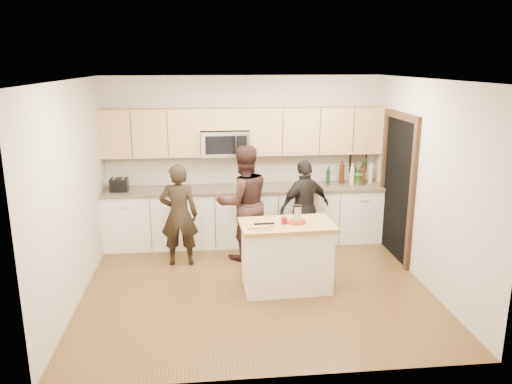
{
  "coord_description": "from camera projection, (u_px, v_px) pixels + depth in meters",
  "views": [
    {
      "loc": [
        -0.64,
        -6.1,
        2.91
      ],
      "look_at": [
        0.04,
        0.35,
        1.21
      ],
      "focal_mm": 35.0,
      "sensor_mm": 36.0,
      "label": 1
    }
  ],
  "objects": [
    {
      "name": "doorway",
      "position": [
        398.0,
        182.0,
        7.47
      ],
      "size": [
        0.06,
        1.25,
        2.2
      ],
      "color": "black",
      "rests_on": "ground"
    },
    {
      "name": "toaster",
      "position": [
        119.0,
        185.0,
        7.82
      ],
      "size": [
        0.27,
        0.24,
        0.2
      ],
      "color": "black",
      "rests_on": "back_cabinetry"
    },
    {
      "name": "tongs",
      "position": [
        264.0,
        224.0,
        6.29
      ],
      "size": [
        0.26,
        0.04,
        0.02
      ],
      "primitive_type": "cube",
      "rotation": [
        0.0,
        0.0,
        0.05
      ],
      "color": "black",
      "rests_on": "cutting_board"
    },
    {
      "name": "box_grater",
      "position": [
        297.0,
        213.0,
        6.37
      ],
      "size": [
        0.1,
        0.07,
        0.22
      ],
      "color": "silver",
      "rests_on": "red_plate"
    },
    {
      "name": "woman_center",
      "position": [
        244.0,
        203.0,
        7.44
      ],
      "size": [
        0.98,
        0.84,
        1.73
      ],
      "primitive_type": "imported",
      "rotation": [
        0.0,
        0.0,
        3.39
      ],
      "color": "black",
      "rests_on": "ground"
    },
    {
      "name": "room_shell",
      "position": [
        256.0,
        159.0,
        6.24
      ],
      "size": [
        4.52,
        4.02,
        2.71
      ],
      "color": "#B8AD9D",
      "rests_on": "ground"
    },
    {
      "name": "knife",
      "position": [
        263.0,
        229.0,
        6.12
      ],
      "size": [
        0.2,
        0.03,
        0.01
      ],
      "primitive_type": "cube",
      "rotation": [
        0.0,
        0.0,
        0.05
      ],
      "color": "silver",
      "rests_on": "cutting_board"
    },
    {
      "name": "floor",
      "position": [
        256.0,
        286.0,
        6.67
      ],
      "size": [
        4.5,
        4.5,
        0.0
      ],
      "primitive_type": "plane",
      "color": "brown",
      "rests_on": "ground"
    },
    {
      "name": "upper_cabinetry",
      "position": [
        246.0,
        130.0,
        7.98
      ],
      "size": [
        4.5,
        0.33,
        0.75
      ],
      "color": "tan",
      "rests_on": "ground"
    },
    {
      "name": "back_cabinetry",
      "position": [
        245.0,
        215.0,
        8.18
      ],
      "size": [
        4.5,
        0.66,
        0.94
      ],
      "color": "silver",
      "rests_on": "ground"
    },
    {
      "name": "orchid",
      "position": [
        360.0,
        171.0,
        8.23
      ],
      "size": [
        0.28,
        0.25,
        0.44
      ],
      "primitive_type": "imported",
      "rotation": [
        0.0,
        0.0,
        0.24
      ],
      "color": "#386729",
      "rests_on": "back_cabinetry"
    },
    {
      "name": "cutting_board",
      "position": [
        257.0,
        226.0,
        6.24
      ],
      "size": [
        0.25,
        0.17,
        0.02
      ],
      "primitive_type": "cube",
      "rotation": [
        0.0,
        0.0,
        0.05
      ],
      "color": "#B07C49",
      "rests_on": "island"
    },
    {
      "name": "framed_picture",
      "position": [
        358.0,
        161.0,
        8.45
      ],
      "size": [
        0.3,
        0.03,
        0.38
      ],
      "color": "black",
      "rests_on": "ground"
    },
    {
      "name": "woman_right",
      "position": [
        305.0,
        207.0,
        7.66
      ],
      "size": [
        0.94,
        0.67,
        1.48
      ],
      "primitive_type": "imported",
      "rotation": [
        0.0,
        0.0,
        3.54
      ],
      "color": "black",
      "rests_on": "ground"
    },
    {
      "name": "woman_left",
      "position": [
        179.0,
        215.0,
        7.22
      ],
      "size": [
        0.57,
        0.39,
        1.51
      ],
      "primitive_type": "imported",
      "rotation": [
        0.0,
        0.0,
        3.09
      ],
      "color": "black",
      "rests_on": "ground"
    },
    {
      "name": "island",
      "position": [
        287.0,
        256.0,
        6.52
      ],
      "size": [
        1.23,
        0.76,
        0.9
      ],
      "rotation": [
        0.0,
        0.0,
        0.05
      ],
      "color": "silver",
      "rests_on": "ground"
    },
    {
      "name": "bottle_cluster",
      "position": [
        352.0,
        174.0,
        8.25
      ],
      "size": [
        0.79,
        0.2,
        0.38
      ],
      "color": "black",
      "rests_on": "back_cabinetry"
    },
    {
      "name": "microwave",
      "position": [
        225.0,
        143.0,
        7.95
      ],
      "size": [
        0.76,
        0.41,
        0.4
      ],
      "color": "silver",
      "rests_on": "ground"
    },
    {
      "name": "dish_towel",
      "position": [
        186.0,
        200.0,
        7.82
      ],
      "size": [
        0.34,
        0.6,
        0.48
      ],
      "color": "white",
      "rests_on": "ground"
    },
    {
      "name": "drink_glass",
      "position": [
        284.0,
        220.0,
        6.37
      ],
      "size": [
        0.07,
        0.07,
        0.09
      ],
      "primitive_type": "cylinder",
      "color": "maroon",
      "rests_on": "island"
    },
    {
      "name": "red_plate",
      "position": [
        296.0,
        222.0,
        6.43
      ],
      "size": [
        0.26,
        0.26,
        0.02
      ],
      "primitive_type": "cylinder",
      "color": "#9C200E",
      "rests_on": "island"
    }
  ]
}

